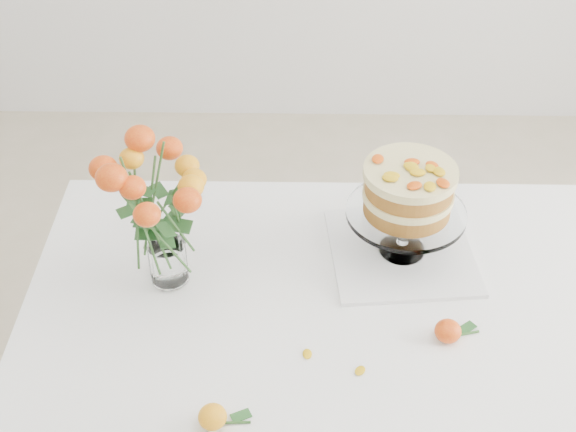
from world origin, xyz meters
name	(u,v)px	position (x,y,z in m)	size (l,w,h in m)	color
table	(364,345)	(0.00, 0.00, 0.67)	(1.43, 0.93, 0.76)	tan
napkin	(401,252)	(0.09, 0.20, 0.76)	(0.31, 0.31, 0.01)	white
cake_stand	(408,195)	(0.09, 0.20, 0.92)	(0.26, 0.26, 0.23)	white
rose_vase	(159,193)	(-0.41, 0.10, 0.99)	(0.33, 0.33, 0.40)	white
loose_rose_near	(213,417)	(-0.29, -0.26, 0.78)	(0.09, 0.05, 0.04)	#FF9C16
loose_rose_far	(448,331)	(0.16, -0.05, 0.78)	(0.09, 0.05, 0.04)	red
stray_petal_a	(307,354)	(-0.12, -0.10, 0.76)	(0.03, 0.02, 0.00)	gold
stray_petal_b	(360,371)	(-0.02, -0.14, 0.76)	(0.03, 0.02, 0.00)	gold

